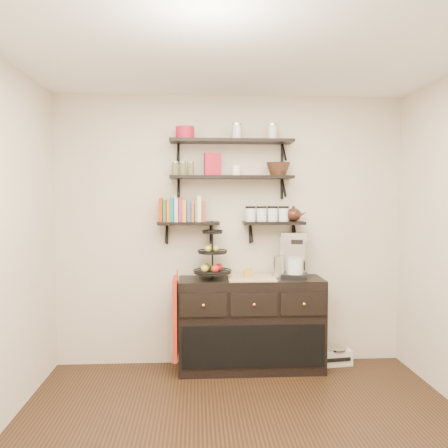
{
  "coord_description": "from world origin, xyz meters",
  "views": [
    {
      "loc": [
        -0.34,
        -3.02,
        1.7
      ],
      "look_at": [
        -0.1,
        1.15,
        1.45
      ],
      "focal_mm": 38.0,
      "sensor_mm": 36.0,
      "label": 1
    }
  ],
  "objects_px": {
    "sideboard": "(251,324)",
    "fruit_stand": "(213,260)",
    "coffee_maker": "(294,256)",
    "radio": "(337,356)"
  },
  "relations": [
    {
      "from": "fruit_stand",
      "to": "coffee_maker",
      "type": "relative_size",
      "value": 1.2
    },
    {
      "from": "sideboard",
      "to": "fruit_stand",
      "type": "height_order",
      "value": "fruit_stand"
    },
    {
      "from": "fruit_stand",
      "to": "sideboard",
      "type": "bearing_deg",
      "value": -0.62
    },
    {
      "from": "sideboard",
      "to": "coffee_maker",
      "type": "relative_size",
      "value": 3.13
    },
    {
      "from": "sideboard",
      "to": "radio",
      "type": "bearing_deg",
      "value": 4.58
    },
    {
      "from": "sideboard",
      "to": "fruit_stand",
      "type": "relative_size",
      "value": 2.62
    },
    {
      "from": "radio",
      "to": "sideboard",
      "type": "bearing_deg",
      "value": 175.44
    },
    {
      "from": "fruit_stand",
      "to": "coffee_maker",
      "type": "distance_m",
      "value": 0.8
    },
    {
      "from": "sideboard",
      "to": "fruit_stand",
      "type": "distance_m",
      "value": 0.73
    },
    {
      "from": "sideboard",
      "to": "radio",
      "type": "distance_m",
      "value": 0.96
    }
  ]
}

